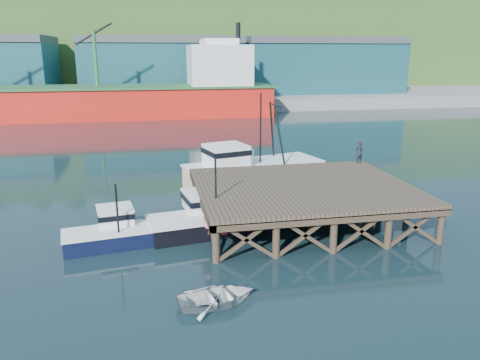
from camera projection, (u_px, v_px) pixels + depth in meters
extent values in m
plane|color=black|center=(208.00, 226.00, 26.08)|extent=(300.00, 300.00, 0.00)
cube|color=brown|center=(303.00, 187.00, 26.57)|extent=(12.00, 10.00, 0.25)
cube|color=#473828|center=(336.00, 220.00, 22.05)|extent=(12.00, 0.30, 0.35)
cylinder|color=#473828|center=(216.00, 246.00, 21.38)|extent=(0.36, 0.36, 2.60)
cylinder|color=#473828|center=(440.00, 229.00, 23.50)|extent=(0.36, 0.36, 2.60)
cylinder|color=#473828|center=(195.00, 189.00, 30.28)|extent=(0.36, 0.36, 2.60)
cylinder|color=#473828|center=(359.00, 181.00, 32.40)|extent=(0.36, 0.36, 2.60)
cube|color=gray|center=(162.00, 97.00, 92.08)|extent=(160.00, 40.00, 2.00)
cube|color=#1B515B|center=(162.00, 69.00, 85.91)|extent=(28.00, 16.00, 9.00)
cube|color=#1B515B|center=(317.00, 68.00, 91.49)|extent=(30.00, 16.00, 9.00)
cube|color=red|center=(85.00, 103.00, 68.71)|extent=(55.00, 9.50, 4.40)
cube|color=#26592D|center=(83.00, 87.00, 68.10)|extent=(55.50, 10.00, 0.30)
cube|color=silver|center=(219.00, 65.00, 71.04)|extent=(9.00, 9.00, 6.00)
cube|color=silver|center=(219.00, 43.00, 70.17)|extent=(5.00, 7.00, 1.20)
cylinder|color=black|center=(238.00, 31.00, 70.28)|extent=(0.70, 0.70, 2.50)
cube|color=#2D511E|center=(156.00, 46.00, 117.86)|extent=(220.00, 50.00, 22.00)
cube|color=black|center=(118.00, 238.00, 23.42)|extent=(5.46, 2.68, 0.81)
cube|color=silver|center=(118.00, 230.00, 23.31)|extent=(5.57, 2.73, 0.11)
cube|color=silver|center=(115.00, 216.00, 24.06)|extent=(1.95, 1.95, 0.81)
cube|color=black|center=(115.00, 213.00, 24.02)|extent=(2.05, 2.05, 0.27)
cylinder|color=black|center=(117.00, 209.00, 22.51)|extent=(0.10, 0.10, 2.52)
cube|color=black|center=(213.00, 224.00, 25.11)|extent=(6.99, 3.51, 0.93)
cube|color=silver|center=(212.00, 216.00, 24.98)|extent=(7.13, 3.58, 0.12)
cube|color=silver|center=(206.00, 201.00, 25.95)|extent=(2.55, 2.55, 0.93)
cube|color=black|center=(206.00, 198.00, 25.90)|extent=(2.69, 2.69, 0.31)
cylinder|color=black|center=(216.00, 190.00, 23.95)|extent=(0.10, 0.10, 3.29)
sphere|color=#FF5D6E|center=(216.00, 232.00, 22.17)|extent=(0.43, 0.43, 0.43)
sphere|color=#FF5D6E|center=(235.00, 225.00, 22.49)|extent=(0.43, 0.43, 0.43)
sphere|color=red|center=(228.00, 226.00, 21.87)|extent=(0.43, 0.43, 0.43)
cube|color=beige|center=(254.00, 175.00, 33.94)|extent=(10.33, 5.80, 1.60)
cube|color=silver|center=(254.00, 163.00, 33.72)|extent=(10.55, 6.02, 0.13)
cube|color=silver|center=(224.00, 154.00, 33.10)|extent=(3.22, 3.10, 1.60)
cube|color=black|center=(224.00, 149.00, 33.01)|extent=(3.33, 3.21, 0.36)
cylinder|color=black|center=(261.00, 131.00, 33.18)|extent=(0.12, 0.12, 5.34)
imported|color=silver|center=(217.00, 297.00, 17.92)|extent=(3.33, 2.61, 0.63)
imported|color=black|center=(359.00, 152.00, 31.51)|extent=(0.64, 0.51, 1.55)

